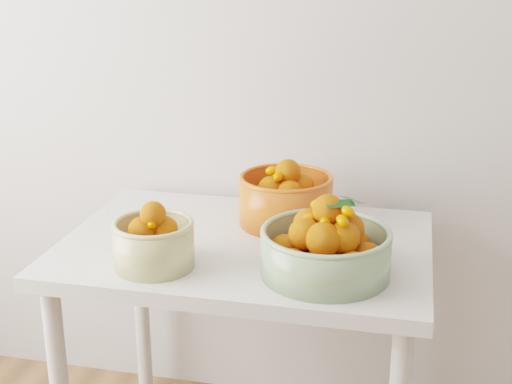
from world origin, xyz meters
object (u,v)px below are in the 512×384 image
(table, at_px, (246,273))
(bowl_green, at_px, (326,248))
(bowl_cream, at_px, (154,242))
(bowl_orange, at_px, (286,198))

(table, bearing_deg, bowl_green, -34.01)
(table, distance_m, bowl_cream, 0.32)
(bowl_cream, bearing_deg, table, 48.37)
(bowl_orange, bearing_deg, bowl_cream, -126.04)
(bowl_orange, bearing_deg, bowl_green, -63.69)
(bowl_cream, relative_size, bowl_green, 0.76)
(bowl_cream, height_order, bowl_green, bowl_green)
(bowl_cream, xyz_separation_m, bowl_green, (0.43, 0.05, 0.01))
(bowl_cream, xyz_separation_m, bowl_orange, (0.27, 0.37, 0.01))
(table, bearing_deg, bowl_orange, 62.74)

